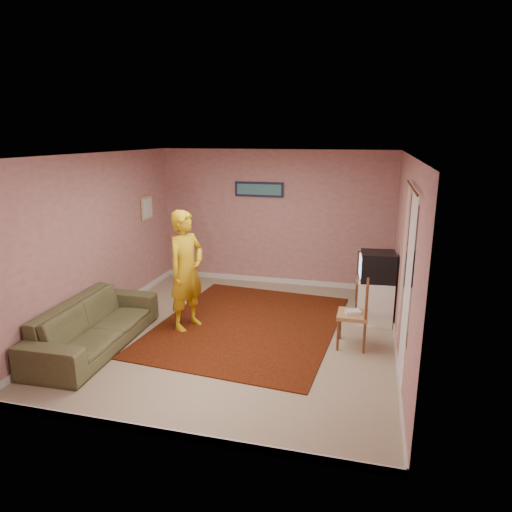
% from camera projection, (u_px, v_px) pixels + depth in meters
% --- Properties ---
extents(ground, '(5.00, 5.00, 0.00)m').
position_uv_depth(ground, '(238.00, 333.00, 6.77)').
color(ground, tan).
rests_on(ground, ground).
extents(wall_back, '(4.50, 0.02, 2.60)m').
position_uv_depth(wall_back, '(275.00, 218.00, 8.78)').
color(wall_back, tan).
rests_on(wall_back, ground).
extents(wall_front, '(4.50, 0.02, 2.60)m').
position_uv_depth(wall_front, '(158.00, 314.00, 4.10)').
color(wall_front, tan).
rests_on(wall_front, ground).
extents(wall_left, '(0.02, 5.00, 2.60)m').
position_uv_depth(wall_left, '(97.00, 240.00, 6.98)').
color(wall_left, tan).
rests_on(wall_left, ground).
extents(wall_right, '(0.02, 5.00, 2.60)m').
position_uv_depth(wall_right, '(404.00, 259.00, 5.90)').
color(wall_right, tan).
rests_on(wall_right, ground).
extents(ceiling, '(4.50, 5.00, 0.02)m').
position_uv_depth(ceiling, '(237.00, 155.00, 6.10)').
color(ceiling, silver).
rests_on(ceiling, wall_back).
extents(baseboard_back, '(4.50, 0.02, 0.10)m').
position_uv_depth(baseboard_back, '(274.00, 280.00, 9.09)').
color(baseboard_back, silver).
rests_on(baseboard_back, ground).
extents(baseboard_front, '(4.50, 0.02, 0.10)m').
position_uv_depth(baseboard_front, '(166.00, 433.00, 4.43)').
color(baseboard_front, silver).
rests_on(baseboard_front, ground).
extents(baseboard_left, '(0.02, 5.00, 0.10)m').
position_uv_depth(baseboard_left, '(104.00, 316.00, 7.30)').
color(baseboard_left, silver).
rests_on(baseboard_left, ground).
extents(baseboard_right, '(0.02, 5.00, 0.10)m').
position_uv_depth(baseboard_right, '(396.00, 347.00, 6.22)').
color(baseboard_right, silver).
rests_on(baseboard_right, ground).
extents(window, '(0.01, 1.10, 1.50)m').
position_uv_depth(window, '(409.00, 267.00, 5.02)').
color(window, black).
rests_on(window, wall_right).
extents(curtain_sheer, '(0.01, 0.75, 2.10)m').
position_uv_depth(curtain_sheer, '(407.00, 288.00, 4.93)').
color(curtain_sheer, white).
rests_on(curtain_sheer, wall_right).
extents(curtain_floral, '(0.01, 0.35, 2.10)m').
position_uv_depth(curtain_floral, '(402.00, 270.00, 5.59)').
color(curtain_floral, beige).
rests_on(curtain_floral, wall_right).
extents(curtain_rod, '(0.02, 1.40, 0.02)m').
position_uv_depth(curtain_rod, '(412.00, 187.00, 4.81)').
color(curtain_rod, brown).
rests_on(curtain_rod, wall_right).
extents(picture_back, '(0.95, 0.04, 0.28)m').
position_uv_depth(picture_back, '(259.00, 189.00, 8.68)').
color(picture_back, '#141637').
rests_on(picture_back, wall_back).
extents(picture_left, '(0.04, 0.38, 0.42)m').
position_uv_depth(picture_left, '(147.00, 208.00, 8.40)').
color(picture_left, tan).
rests_on(picture_left, wall_left).
extents(area_rug, '(2.88, 3.48, 0.02)m').
position_uv_depth(area_rug, '(248.00, 325.00, 7.06)').
color(area_rug, black).
rests_on(area_rug, ground).
extents(tv_cabinet, '(0.54, 0.49, 0.68)m').
position_uv_depth(tv_cabinet, '(375.00, 301.00, 7.11)').
color(tv_cabinet, white).
rests_on(tv_cabinet, ground).
extents(crt_tv, '(0.56, 0.51, 0.45)m').
position_uv_depth(crt_tv, '(377.00, 266.00, 6.97)').
color(crt_tv, black).
rests_on(crt_tv, tv_cabinet).
extents(chair_a, '(0.44, 0.42, 0.50)m').
position_uv_depth(chair_a, '(368.00, 274.00, 7.76)').
color(chair_a, tan).
rests_on(chair_a, ground).
extents(dvd_player, '(0.44, 0.37, 0.06)m').
position_uv_depth(dvd_player, '(368.00, 277.00, 7.77)').
color(dvd_player, silver).
rests_on(dvd_player, chair_a).
extents(blue_throw, '(0.36, 0.05, 0.38)m').
position_uv_depth(blue_throw, '(369.00, 261.00, 7.89)').
color(blue_throw, '#85B2D9').
rests_on(blue_throw, chair_a).
extents(chair_b, '(0.41, 0.43, 0.52)m').
position_uv_depth(chair_b, '(353.00, 307.00, 6.23)').
color(chair_b, tan).
rests_on(chair_b, ground).
extents(game_console, '(0.24, 0.20, 0.04)m').
position_uv_depth(game_console, '(353.00, 312.00, 6.25)').
color(game_console, silver).
rests_on(game_console, chair_b).
extents(sofa, '(0.94, 2.26, 0.65)m').
position_uv_depth(sofa, '(95.00, 325.00, 6.28)').
color(sofa, brown).
rests_on(sofa, ground).
extents(person, '(0.64, 0.77, 1.81)m').
position_uv_depth(person, '(186.00, 271.00, 6.77)').
color(person, '#C39812').
rests_on(person, ground).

